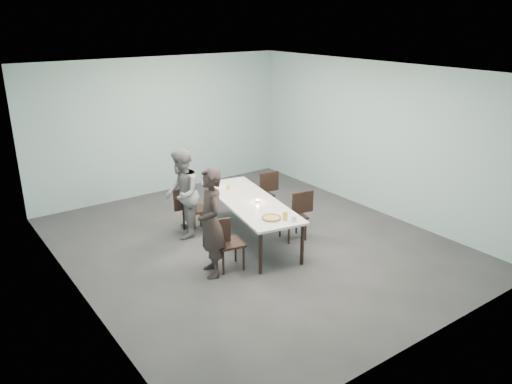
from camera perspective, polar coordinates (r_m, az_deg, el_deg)
ground at (r=8.89m, az=-0.38°, el=-5.90°), size 7.00×7.00×0.00m
room_shell at (r=8.23m, az=-0.41°, el=6.93°), size 6.02×7.02×3.01m
table at (r=8.78m, az=-0.69°, el=-1.32°), size 1.37×2.72×0.75m
chair_near_left at (r=7.86m, az=-3.62°, el=-5.51°), size 0.64×0.50×0.87m
chair_far_left at (r=9.23m, az=-7.46°, el=-1.69°), size 0.63×0.47×0.87m
chair_near_right at (r=8.95m, az=4.71°, el=-2.29°), size 0.64×0.49×0.87m
chair_far_right at (r=9.99m, az=0.97°, el=0.16°), size 0.63×0.47×0.87m
diner_near at (r=7.58m, az=-5.18°, el=-3.51°), size 0.57×0.72×1.73m
diner_far at (r=9.00m, az=-8.46°, el=-0.21°), size 0.94×0.99×1.62m
pizza at (r=7.97m, az=1.77°, el=-3.00°), size 0.34×0.34×0.04m
side_plate at (r=8.29m, az=1.55°, el=-2.17°), size 0.18×0.18×0.01m
beer_glass at (r=7.91m, az=3.36°, el=-2.75°), size 0.08×0.08×0.15m
water_tumbler at (r=7.91m, az=4.37°, el=-3.03°), size 0.08×0.08×0.09m
tealight at (r=8.67m, az=0.16°, el=-1.07°), size 0.06×0.06×0.05m
amber_tumbler at (r=9.33m, az=-3.17°, el=0.56°), size 0.07×0.07×0.08m
menu at (r=9.44m, az=-3.74°, el=0.54°), size 0.34×0.27×0.01m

